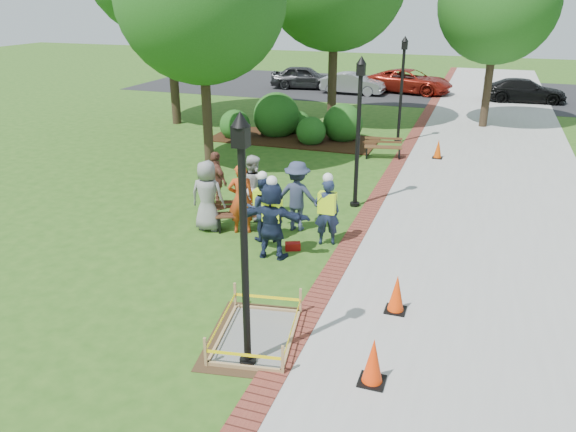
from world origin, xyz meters
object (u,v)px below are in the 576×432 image
(wet_concrete_pad, at_px, (257,327))
(hivis_worker_b, at_px, (327,209))
(hivis_worker_a, at_px, (272,218))
(hivis_worker_c, at_px, (263,206))
(bench_near, at_px, (243,221))
(lamp_near, at_px, (244,228))
(cone_front, at_px, (373,362))

(wet_concrete_pad, xyz_separation_m, hivis_worker_b, (0.08, 4.38, 0.68))
(hivis_worker_a, relative_size, hivis_worker_c, 1.11)
(bench_near, height_order, lamp_near, lamp_near)
(cone_front, bearing_deg, hivis_worker_c, 128.42)
(wet_concrete_pad, xyz_separation_m, hivis_worker_c, (-1.49, 4.10, 0.66))
(lamp_near, xyz_separation_m, hivis_worker_c, (-1.64, 4.85, -1.58))
(hivis_worker_b, bearing_deg, hivis_worker_c, -169.83)
(cone_front, distance_m, hivis_worker_b, 5.42)
(wet_concrete_pad, relative_size, hivis_worker_b, 1.39)
(hivis_worker_a, height_order, hivis_worker_c, hivis_worker_a)
(wet_concrete_pad, bearing_deg, hivis_worker_c, 110.00)
(bench_near, xyz_separation_m, hivis_worker_c, (0.75, -0.43, 0.66))
(cone_front, distance_m, lamp_near, 2.94)
(cone_front, bearing_deg, hivis_worker_a, 129.40)
(hivis_worker_c, bearing_deg, hivis_worker_a, -56.24)
(hivis_worker_b, distance_m, hivis_worker_c, 1.59)
(hivis_worker_c, bearing_deg, cone_front, -51.58)
(wet_concrete_pad, xyz_separation_m, lamp_near, (0.15, -0.75, 2.25))
(cone_front, xyz_separation_m, hivis_worker_c, (-3.70, 4.67, 0.50))
(cone_front, bearing_deg, bench_near, 131.14)
(wet_concrete_pad, distance_m, lamp_near, 2.37)
(hivis_worker_b, height_order, hivis_worker_c, hivis_worker_b)
(hivis_worker_b, bearing_deg, lamp_near, -89.21)
(bench_near, distance_m, hivis_worker_b, 2.42)
(wet_concrete_pad, height_order, cone_front, cone_front)
(wet_concrete_pad, bearing_deg, cone_front, -14.46)
(hivis_worker_c, bearing_deg, wet_concrete_pad, -70.00)
(hivis_worker_b, bearing_deg, bench_near, 176.36)
(lamp_near, bearing_deg, hivis_worker_b, 90.79)
(bench_near, relative_size, hivis_worker_a, 0.72)
(bench_near, xyz_separation_m, lamp_near, (2.39, -5.28, 2.24))
(hivis_worker_a, bearing_deg, hivis_worker_b, 49.11)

